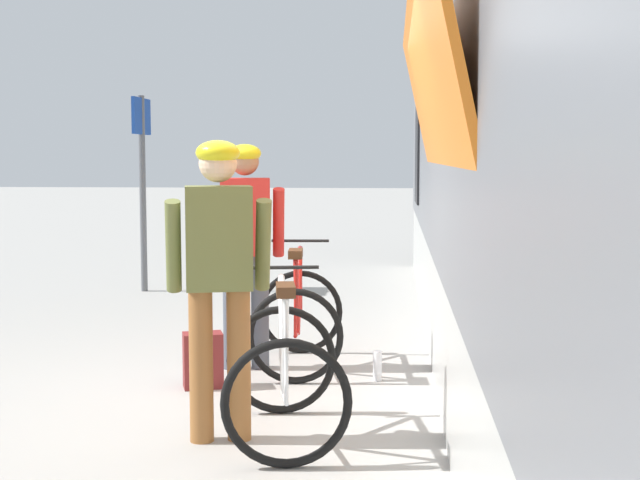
# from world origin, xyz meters

# --- Properties ---
(ground_plane) EXTENTS (80.00, 80.00, 0.00)m
(ground_plane) POSITION_xyz_m (0.00, 0.00, 0.00)
(ground_plane) COLOR #A09E99
(cyclist_near_in_red) EXTENTS (0.64, 0.37, 1.76)m
(cyclist_near_in_red) POSITION_xyz_m (-0.13, 1.08, 1.05)
(cyclist_near_in_red) COLOR #4C515B
(cyclist_near_in_red) RESTS_ON ground
(cyclist_far_in_olive) EXTENTS (0.65, 0.40, 1.76)m
(cyclist_far_in_olive) POSITION_xyz_m (0.01, -0.69, 1.05)
(cyclist_far_in_olive) COLOR #935B2D
(cyclist_far_in_olive) RESTS_ON ground
(bicycle_near_red) EXTENTS (0.78, 1.11, 0.99)m
(bicycle_near_red) POSITION_xyz_m (0.28, 1.13, 0.40)
(bicycle_near_red) COLOR black
(bicycle_near_red) RESTS_ON ground
(bicycle_far_white) EXTENTS (0.86, 1.17, 0.99)m
(bicycle_far_white) POSITION_xyz_m (0.38, -0.64, 0.40)
(bicycle_far_white) COLOR black
(bicycle_far_white) RESTS_ON ground
(backpack_on_platform) EXTENTS (0.32, 0.26, 0.40)m
(backpack_on_platform) POSITION_xyz_m (-0.35, 0.48, 0.20)
(backpack_on_platform) COLOR maroon
(backpack_on_platform) RESTS_ON ground
(water_bottle_near_the_bikes) EXTENTS (0.06, 0.06, 0.22)m
(water_bottle_near_the_bikes) POSITION_xyz_m (0.91, 0.78, 0.11)
(water_bottle_near_the_bikes) COLOR silver
(water_bottle_near_the_bikes) RESTS_ON ground
(platform_sign_post) EXTENTS (0.08, 0.70, 2.40)m
(platform_sign_post) POSITION_xyz_m (-2.05, 4.95, 1.62)
(platform_sign_post) COLOR #595B60
(platform_sign_post) RESTS_ON ground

